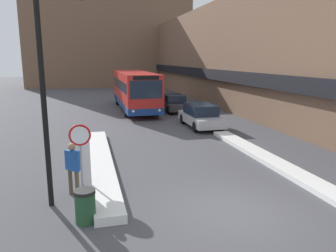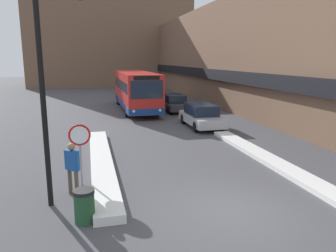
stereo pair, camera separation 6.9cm
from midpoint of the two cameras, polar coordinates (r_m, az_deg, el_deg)
name	(u,v)px [view 1 (the left image)]	position (r m, az deg, el deg)	size (l,w,h in m)	color
ground_plane	(234,212)	(10.21, 11.24, -14.50)	(160.00, 160.00, 0.00)	#47474C
building_row_right	(224,55)	(35.16, 9.71, 12.03)	(5.50, 60.00, 9.60)	brown
building_backdrop_far	(109,39)	(56.37, -10.21, 14.74)	(26.00, 8.00, 15.32)	brown
snow_bank_left	(101,162)	(14.36, -11.65, -6.12)	(0.90, 10.79, 0.27)	silver
snow_bank_right	(276,163)	(14.71, 18.18, -6.20)	(0.90, 11.94, 0.20)	silver
city_bus	(135,90)	(29.10, -5.91, 6.32)	(2.69, 11.66, 3.31)	red
parked_car_front	(201,116)	(21.76, 5.66, 1.81)	(1.93, 4.50, 1.51)	#B7B7BC
parked_car_middle	(174,103)	(28.39, 0.90, 4.07)	(1.86, 4.53, 1.41)	#38383D
parked_car_back	(155,94)	(35.99, -2.33, 5.67)	(1.79, 4.48, 1.41)	navy
stop_sign	(80,142)	(11.84, -15.21, -2.66)	(0.76, 0.08, 2.24)	gray
street_lamp	(52,74)	(10.09, -19.77, 8.59)	(1.46, 0.36, 6.55)	black
pedestrian	(73,164)	(11.23, -16.43, -6.41)	(0.49, 0.49, 1.78)	brown
trash_bin	(85,206)	(9.56, -14.42, -13.37)	(0.59, 0.59, 0.95)	#234C2D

